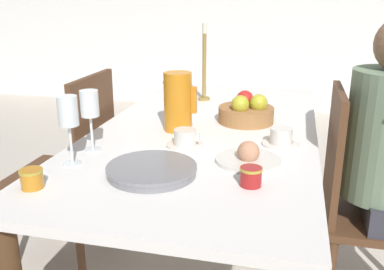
{
  "coord_description": "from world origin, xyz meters",
  "views": [
    {
      "loc": [
        0.34,
        -1.65,
        1.25
      ],
      "look_at": [
        0.0,
        -0.26,
        0.79
      ],
      "focal_mm": 40.0,
      "sensor_mm": 36.0,
      "label": 1
    }
  ],
  "objects_px": {
    "teacup_near_person": "(185,139)",
    "jam_jar_amber": "(251,176)",
    "chair_person_side": "(363,203)",
    "chair_opposite": "(72,168)",
    "wine_glass_juice": "(68,115)",
    "wine_glass_water": "(90,106)",
    "bread_plate": "(248,157)",
    "candlestick_tall": "(204,70)",
    "jam_jar_red": "(32,178)",
    "red_pitcher": "(178,101)",
    "teacup_across": "(281,138)",
    "serving_tray": "(152,170)",
    "fruit_bowl": "(246,111)"
  },
  "relations": [
    {
      "from": "teacup_across",
      "to": "jam_jar_red",
      "type": "distance_m",
      "value": 0.86
    },
    {
      "from": "bread_plate",
      "to": "candlestick_tall",
      "type": "relative_size",
      "value": 0.55
    },
    {
      "from": "chair_opposite",
      "to": "wine_glass_water",
      "type": "xyz_separation_m",
      "value": [
        0.29,
        -0.34,
        0.39
      ]
    },
    {
      "from": "bread_plate",
      "to": "teacup_across",
      "type": "bearing_deg",
      "value": 64.05
    },
    {
      "from": "serving_tray",
      "to": "jam_jar_red",
      "type": "relative_size",
      "value": 4.21
    },
    {
      "from": "chair_person_side",
      "to": "teacup_near_person",
      "type": "relative_size",
      "value": 6.86
    },
    {
      "from": "wine_glass_water",
      "to": "candlestick_tall",
      "type": "xyz_separation_m",
      "value": [
        0.22,
        0.84,
        -0.0
      ]
    },
    {
      "from": "jam_jar_red",
      "to": "chair_person_side",
      "type": "bearing_deg",
      "value": 32.05
    },
    {
      "from": "wine_glass_water",
      "to": "serving_tray",
      "type": "relative_size",
      "value": 0.78
    },
    {
      "from": "wine_glass_water",
      "to": "fruit_bowl",
      "type": "height_order",
      "value": "wine_glass_water"
    },
    {
      "from": "wine_glass_juice",
      "to": "bread_plate",
      "type": "bearing_deg",
      "value": 15.36
    },
    {
      "from": "bread_plate",
      "to": "candlestick_tall",
      "type": "height_order",
      "value": "candlestick_tall"
    },
    {
      "from": "wine_glass_water",
      "to": "jam_jar_red",
      "type": "xyz_separation_m",
      "value": [
        -0.03,
        -0.33,
        -0.13
      ]
    },
    {
      "from": "fruit_bowl",
      "to": "teacup_near_person",
      "type": "bearing_deg",
      "value": -116.35
    },
    {
      "from": "chair_opposite",
      "to": "wine_glass_juice",
      "type": "height_order",
      "value": "wine_glass_juice"
    },
    {
      "from": "fruit_bowl",
      "to": "candlestick_tall",
      "type": "distance_m",
      "value": 0.46
    },
    {
      "from": "chair_opposite",
      "to": "red_pitcher",
      "type": "bearing_deg",
      "value": -94.95
    },
    {
      "from": "candlestick_tall",
      "to": "serving_tray",
      "type": "bearing_deg",
      "value": -87.03
    },
    {
      "from": "teacup_across",
      "to": "serving_tray",
      "type": "xyz_separation_m",
      "value": [
        -0.37,
        -0.37,
        -0.01
      ]
    },
    {
      "from": "chair_person_side",
      "to": "jam_jar_red",
      "type": "distance_m",
      "value": 1.19
    },
    {
      "from": "red_pitcher",
      "to": "fruit_bowl",
      "type": "relative_size",
      "value": 1.0
    },
    {
      "from": "teacup_near_person",
      "to": "teacup_across",
      "type": "bearing_deg",
      "value": 15.72
    },
    {
      "from": "chair_opposite",
      "to": "candlestick_tall",
      "type": "relative_size",
      "value": 2.4
    },
    {
      "from": "red_pitcher",
      "to": "candlestick_tall",
      "type": "xyz_separation_m",
      "value": [
        -0.01,
        0.54,
        0.04
      ]
    },
    {
      "from": "wine_glass_juice",
      "to": "teacup_across",
      "type": "relative_size",
      "value": 1.66
    },
    {
      "from": "chair_opposite",
      "to": "red_pitcher",
      "type": "xyz_separation_m",
      "value": [
        0.52,
        -0.04,
        0.35
      ]
    },
    {
      "from": "chair_person_side",
      "to": "bread_plate",
      "type": "height_order",
      "value": "chair_person_side"
    },
    {
      "from": "chair_opposite",
      "to": "wine_glass_juice",
      "type": "bearing_deg",
      "value": -149.22
    },
    {
      "from": "fruit_bowl",
      "to": "bread_plate",
      "type": "bearing_deg",
      "value": -82.42
    },
    {
      "from": "red_pitcher",
      "to": "fruit_bowl",
      "type": "distance_m",
      "value": 0.32
    },
    {
      "from": "chair_opposite",
      "to": "fruit_bowl",
      "type": "bearing_deg",
      "value": -80.23
    },
    {
      "from": "candlestick_tall",
      "to": "jam_jar_red",
      "type": "bearing_deg",
      "value": -101.91
    },
    {
      "from": "chair_opposite",
      "to": "teacup_across",
      "type": "bearing_deg",
      "value": -98.04
    },
    {
      "from": "bread_plate",
      "to": "jam_jar_amber",
      "type": "distance_m",
      "value": 0.18
    },
    {
      "from": "chair_person_side",
      "to": "jam_jar_amber",
      "type": "height_order",
      "value": "chair_person_side"
    },
    {
      "from": "serving_tray",
      "to": "chair_opposite",
      "type": "bearing_deg",
      "value": 138.28
    },
    {
      "from": "wine_glass_water",
      "to": "wine_glass_juice",
      "type": "relative_size",
      "value": 0.95
    },
    {
      "from": "wine_glass_juice",
      "to": "jam_jar_red",
      "type": "relative_size",
      "value": 3.44
    },
    {
      "from": "serving_tray",
      "to": "jam_jar_amber",
      "type": "bearing_deg",
      "value": -1.43
    },
    {
      "from": "chair_opposite",
      "to": "teacup_across",
      "type": "height_order",
      "value": "chair_opposite"
    },
    {
      "from": "teacup_near_person",
      "to": "jam_jar_amber",
      "type": "bearing_deg",
      "value": -46.66
    },
    {
      "from": "bread_plate",
      "to": "fruit_bowl",
      "type": "bearing_deg",
      "value": 97.58
    },
    {
      "from": "wine_glass_juice",
      "to": "teacup_across",
      "type": "distance_m",
      "value": 0.74
    },
    {
      "from": "red_pitcher",
      "to": "wine_glass_water",
      "type": "bearing_deg",
      "value": -127.55
    },
    {
      "from": "chair_person_side",
      "to": "chair_opposite",
      "type": "relative_size",
      "value": 1.0
    },
    {
      "from": "serving_tray",
      "to": "bread_plate",
      "type": "bearing_deg",
      "value": 32.25
    },
    {
      "from": "wine_glass_water",
      "to": "teacup_across",
      "type": "xyz_separation_m",
      "value": [
        0.64,
        0.21,
        -0.13
      ]
    },
    {
      "from": "red_pitcher",
      "to": "wine_glass_water",
      "type": "xyz_separation_m",
      "value": [
        -0.23,
        -0.3,
        0.04
      ]
    },
    {
      "from": "bread_plate",
      "to": "red_pitcher",
      "type": "bearing_deg",
      "value": 137.98
    },
    {
      "from": "wine_glass_water",
      "to": "fruit_bowl",
      "type": "xyz_separation_m",
      "value": [
        0.48,
        0.48,
        -0.11
      ]
    }
  ]
}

